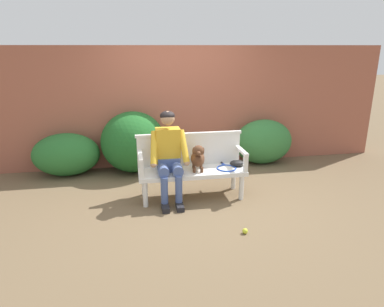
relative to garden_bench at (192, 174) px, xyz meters
name	(u,v)px	position (x,y,z in m)	size (l,w,h in m)	color
ground_plane	(192,197)	(0.00, 0.00, -0.37)	(40.00, 40.00, 0.00)	brown
brick_garden_fence	(176,106)	(0.00, 1.71, 0.71)	(8.00, 0.30, 2.18)	#9E5642
hedge_bush_far_left	(133,142)	(-0.82, 1.31, 0.17)	(1.13, 1.08, 1.08)	#1E5B23
hedge_bush_mid_left	(66,155)	(-1.97, 1.30, 0.00)	(1.14, 0.74, 0.74)	#286B2D
hedge_bush_far_right	(263,142)	(1.61, 1.31, 0.05)	(1.11, 0.67, 0.85)	#337538
garden_bench	(192,174)	(0.00, 0.00, 0.00)	(1.56, 0.52, 0.43)	white
bench_backrest	(189,149)	(0.00, 0.23, 0.31)	(1.60, 0.06, 0.50)	white
bench_armrest_left_end	(141,161)	(-0.74, -0.09, 0.26)	(0.06, 0.52, 0.28)	white
bench_armrest_right_end	(243,156)	(0.74, -0.09, 0.26)	(0.06, 0.52, 0.28)	white
person_seated	(169,153)	(-0.34, -0.01, 0.33)	(0.56, 0.66, 1.30)	black
dog_on_bench	(198,157)	(0.07, -0.07, 0.27)	(0.24, 0.42, 0.42)	brown
tennis_racket	(226,168)	(0.51, -0.02, 0.07)	(0.30, 0.57, 0.03)	blue
baseball_glove	(237,163)	(0.70, 0.05, 0.10)	(0.22, 0.17, 0.09)	black
tennis_ball	(245,231)	(0.44, -1.16, -0.34)	(0.07, 0.07, 0.07)	#CCDB33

